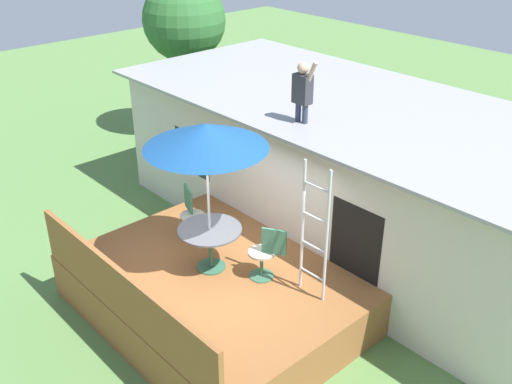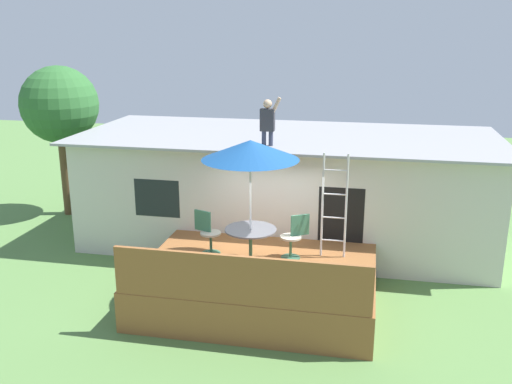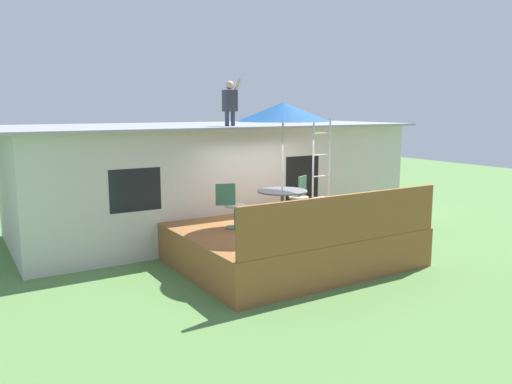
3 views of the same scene
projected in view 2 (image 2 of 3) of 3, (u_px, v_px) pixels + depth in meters
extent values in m
plane|color=#567F42|center=(259.00, 300.00, 11.72)|extent=(40.00, 40.00, 0.00)
cube|color=beige|center=(286.00, 189.00, 14.72)|extent=(10.00, 4.00, 2.75)
cube|color=#99999E|center=(287.00, 136.00, 14.33)|extent=(10.50, 4.50, 0.06)
cube|color=black|center=(157.00, 198.00, 13.34)|extent=(1.10, 0.03, 0.90)
cube|color=black|center=(340.00, 231.00, 12.65)|extent=(1.00, 0.03, 2.00)
cube|color=brown|center=(259.00, 282.00, 11.61)|extent=(4.62, 3.63, 0.80)
cube|color=brown|center=(239.00, 280.00, 9.71)|extent=(4.52, 0.08, 0.90)
cylinder|color=#33664C|center=(251.00, 263.00, 11.53)|extent=(0.48, 0.48, 0.03)
cylinder|color=#33664C|center=(251.00, 246.00, 11.43)|extent=(0.07, 0.07, 0.71)
cylinder|color=#4C4C51|center=(251.00, 230.00, 11.33)|extent=(1.04, 1.04, 0.03)
cylinder|color=silver|center=(250.00, 207.00, 11.20)|extent=(0.04, 0.04, 2.40)
cone|color=#194C8C|center=(250.00, 150.00, 10.88)|extent=(1.90, 1.90, 0.38)
cylinder|color=silver|center=(322.00, 205.00, 11.65)|extent=(0.04, 0.04, 2.20)
cylinder|color=silver|center=(346.00, 207.00, 11.55)|extent=(0.04, 0.04, 2.20)
cylinder|color=silver|center=(333.00, 240.00, 11.81)|extent=(0.48, 0.03, 0.03)
cylinder|color=silver|center=(334.00, 218.00, 11.67)|extent=(0.48, 0.03, 0.03)
cylinder|color=silver|center=(335.00, 194.00, 11.53)|extent=(0.48, 0.03, 0.03)
cylinder|color=silver|center=(336.00, 170.00, 11.39)|extent=(0.48, 0.03, 0.03)
cylinder|color=#33384C|center=(264.00, 138.00, 12.95)|extent=(0.10, 0.10, 0.34)
cylinder|color=#33384C|center=(271.00, 138.00, 12.92)|extent=(0.10, 0.10, 0.34)
cube|color=#333338|center=(267.00, 120.00, 12.82)|extent=(0.32, 0.20, 0.50)
sphere|color=tan|center=(268.00, 104.00, 12.72)|extent=(0.20, 0.20, 0.20)
cylinder|color=tan|center=(275.00, 107.00, 12.70)|extent=(0.26, 0.08, 0.44)
cylinder|color=#33664C|center=(211.00, 253.00, 12.03)|extent=(0.40, 0.40, 0.02)
cylinder|color=#33664C|center=(211.00, 243.00, 11.97)|extent=(0.06, 0.06, 0.44)
cylinder|color=#A59E8C|center=(211.00, 233.00, 11.90)|extent=(0.44, 0.44, 0.04)
cube|color=#33664C|center=(203.00, 221.00, 11.94)|extent=(0.39, 0.17, 0.44)
cylinder|color=#33664C|center=(290.00, 257.00, 11.81)|extent=(0.40, 0.40, 0.02)
cylinder|color=#33664C|center=(291.00, 248.00, 11.75)|extent=(0.06, 0.06, 0.44)
cylinder|color=#A59E8C|center=(291.00, 237.00, 11.68)|extent=(0.44, 0.44, 0.04)
cube|color=#33664C|center=(300.00, 225.00, 11.68)|extent=(0.36, 0.24, 0.44)
cylinder|color=brown|center=(66.00, 168.00, 16.77)|extent=(0.30, 0.30, 2.84)
sphere|color=#2D662D|center=(59.00, 105.00, 16.25)|extent=(2.20, 2.20, 2.20)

